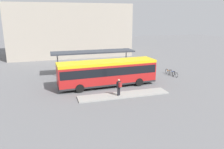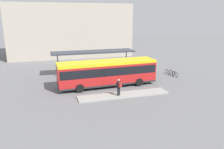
{
  "view_description": "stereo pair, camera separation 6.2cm",
  "coord_description": "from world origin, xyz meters",
  "px_view_note": "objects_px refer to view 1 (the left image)",
  "views": [
    {
      "loc": [
        -6.48,
        -23.73,
        8.02
      ],
      "look_at": [
        0.57,
        0.0,
        1.35
      ],
      "focal_mm": 35.0,
      "sensor_mm": 36.0,
      "label": 1
    },
    {
      "loc": [
        -6.42,
        -23.75,
        8.02
      ],
      "look_at": [
        0.57,
        0.0,
        1.35
      ],
      "focal_mm": 35.0,
      "sensor_mm": 36.0,
      "label": 2
    }
  ],
  "objects_px": {
    "city_bus": "(107,71)",
    "pedestrian_waiting": "(119,86)",
    "bicycle_blue": "(172,73)",
    "bicycle_black": "(175,74)",
    "bicycle_orange": "(168,72)"
  },
  "relations": [
    {
      "from": "pedestrian_waiting",
      "to": "bicycle_orange",
      "type": "relative_size",
      "value": 1.1
    },
    {
      "from": "city_bus",
      "to": "bicycle_orange",
      "type": "xyz_separation_m",
      "value": [
        9.64,
        2.74,
        -1.42
      ]
    },
    {
      "from": "pedestrian_waiting",
      "to": "bicycle_black",
      "type": "bearing_deg",
      "value": -84.74
    },
    {
      "from": "city_bus",
      "to": "bicycle_blue",
      "type": "xyz_separation_m",
      "value": [
        9.84,
        2.04,
        -1.4
      ]
    },
    {
      "from": "city_bus",
      "to": "bicycle_blue",
      "type": "bearing_deg",
      "value": 9.13
    },
    {
      "from": "bicycle_blue",
      "to": "city_bus",
      "type": "bearing_deg",
      "value": -71.33
    },
    {
      "from": "pedestrian_waiting",
      "to": "bicycle_blue",
      "type": "xyz_separation_m",
      "value": [
        9.66,
        5.81,
        -0.76
      ]
    },
    {
      "from": "city_bus",
      "to": "pedestrian_waiting",
      "type": "height_order",
      "value": "city_bus"
    },
    {
      "from": "pedestrian_waiting",
      "to": "bicycle_black",
      "type": "height_order",
      "value": "pedestrian_waiting"
    },
    {
      "from": "pedestrian_waiting",
      "to": "city_bus",
      "type": "bearing_deg",
      "value": -19.58
    },
    {
      "from": "city_bus",
      "to": "bicycle_blue",
      "type": "height_order",
      "value": "city_bus"
    },
    {
      "from": "bicycle_black",
      "to": "city_bus",
      "type": "bearing_deg",
      "value": -76.87
    },
    {
      "from": "city_bus",
      "to": "pedestrian_waiting",
      "type": "xyz_separation_m",
      "value": [
        0.18,
        -3.77,
        -0.64
      ]
    },
    {
      "from": "bicycle_orange",
      "to": "pedestrian_waiting",
      "type": "bearing_deg",
      "value": -48.66
    },
    {
      "from": "bicycle_black",
      "to": "bicycle_orange",
      "type": "relative_size",
      "value": 0.99
    }
  ]
}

